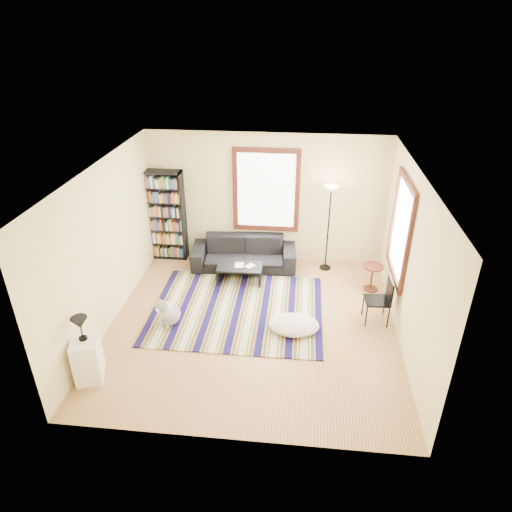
# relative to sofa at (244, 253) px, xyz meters

# --- Properties ---
(floor) EXTENTS (5.00, 5.00, 0.10)m
(floor) POSITION_rel_sofa_xyz_m (0.43, -2.05, -0.37)
(floor) COLOR tan
(floor) RESTS_ON ground
(ceiling) EXTENTS (5.00, 5.00, 0.10)m
(ceiling) POSITION_rel_sofa_xyz_m (0.43, -2.05, 2.53)
(ceiling) COLOR white
(ceiling) RESTS_ON floor
(wall_back) EXTENTS (5.00, 0.10, 2.80)m
(wall_back) POSITION_rel_sofa_xyz_m (0.43, 0.50, 1.08)
(wall_back) COLOR beige
(wall_back) RESTS_ON floor
(wall_front) EXTENTS (5.00, 0.10, 2.80)m
(wall_front) POSITION_rel_sofa_xyz_m (0.43, -4.60, 1.08)
(wall_front) COLOR beige
(wall_front) RESTS_ON floor
(wall_left) EXTENTS (0.10, 5.00, 2.80)m
(wall_left) POSITION_rel_sofa_xyz_m (-2.12, -2.05, 1.08)
(wall_left) COLOR beige
(wall_left) RESTS_ON floor
(wall_right) EXTENTS (0.10, 5.00, 2.80)m
(wall_right) POSITION_rel_sofa_xyz_m (2.98, -2.05, 1.08)
(wall_right) COLOR beige
(wall_right) RESTS_ON floor
(window_back) EXTENTS (1.20, 0.06, 1.60)m
(window_back) POSITION_rel_sofa_xyz_m (0.43, 0.42, 1.28)
(window_back) COLOR white
(window_back) RESTS_ON wall_back
(window_right) EXTENTS (0.06, 1.20, 1.60)m
(window_right) POSITION_rel_sofa_xyz_m (2.90, -1.25, 1.28)
(window_right) COLOR white
(window_right) RESTS_ON wall_right
(rug) EXTENTS (3.18, 2.54, 0.02)m
(rug) POSITION_rel_sofa_xyz_m (0.09, -1.65, -0.31)
(rug) COLOR #100D41
(rug) RESTS_ON floor
(sofa) EXTENTS (1.02, 2.26, 0.64)m
(sofa) POSITION_rel_sofa_xyz_m (0.00, 0.00, 0.00)
(sofa) COLOR black
(sofa) RESTS_ON floor
(bookshelf) EXTENTS (0.90, 0.30, 2.00)m
(bookshelf) POSITION_rel_sofa_xyz_m (-1.77, 0.27, 0.68)
(bookshelf) COLOR black
(bookshelf) RESTS_ON floor
(coffee_table) EXTENTS (0.99, 0.68, 0.36)m
(coffee_table) POSITION_rel_sofa_xyz_m (-0.00, -0.64, -0.14)
(coffee_table) COLOR black
(coffee_table) RESTS_ON floor
(book_a) EXTENTS (0.24, 0.18, 0.02)m
(book_a) POSITION_rel_sofa_xyz_m (-0.10, -0.64, 0.05)
(book_a) COLOR beige
(book_a) RESTS_ON coffee_table
(book_b) EXTENTS (0.24, 0.25, 0.02)m
(book_b) POSITION_rel_sofa_xyz_m (0.15, -0.59, 0.05)
(book_b) COLOR beige
(book_b) RESTS_ON coffee_table
(floor_cushion) EXTENTS (1.00, 0.83, 0.22)m
(floor_cushion) POSITION_rel_sofa_xyz_m (1.15, -2.15, -0.21)
(floor_cushion) COLOR beige
(floor_cushion) RESTS_ON floor
(floor_lamp) EXTENTS (0.40, 0.40, 1.86)m
(floor_lamp) POSITION_rel_sofa_xyz_m (1.75, 0.10, 0.61)
(floor_lamp) COLOR black
(floor_lamp) RESTS_ON floor
(side_table) EXTENTS (0.53, 0.53, 0.54)m
(side_table) POSITION_rel_sofa_xyz_m (2.63, -0.67, -0.05)
(side_table) COLOR #451811
(side_table) RESTS_ON floor
(folding_chair) EXTENTS (0.44, 0.42, 0.86)m
(folding_chair) POSITION_rel_sofa_xyz_m (2.58, -1.73, 0.11)
(folding_chair) COLOR black
(folding_chair) RESTS_ON floor
(white_cabinet) EXTENTS (0.52, 0.59, 0.70)m
(white_cabinet) POSITION_rel_sofa_xyz_m (-1.87, -3.62, 0.03)
(white_cabinet) COLOR white
(white_cabinet) RESTS_ON floor
(table_lamp) EXTENTS (0.29, 0.29, 0.38)m
(table_lamp) POSITION_rel_sofa_xyz_m (-1.87, -3.62, 0.57)
(table_lamp) COLOR black
(table_lamp) RESTS_ON white_cabinet
(dog) EXTENTS (0.60, 0.68, 0.57)m
(dog) POSITION_rel_sofa_xyz_m (-1.03, -2.17, -0.04)
(dog) COLOR #AFAFAF
(dog) RESTS_ON floor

